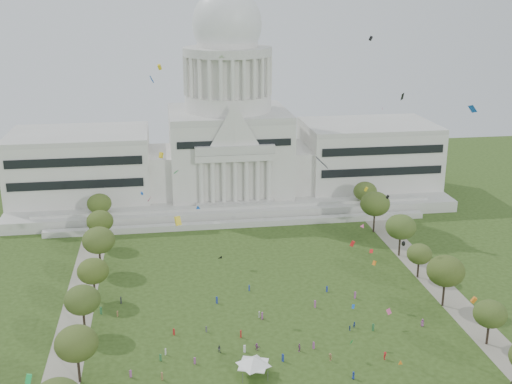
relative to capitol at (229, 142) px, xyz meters
The scene contains 28 objects.
ground 115.76m from the capitol, 90.00° to the right, with size 400.00×400.00×0.00m, color #2C4316.
capitol is the anchor object (origin of this frame).
path_left 98.93m from the capitol, 119.87° to the right, with size 8.00×160.00×0.04m, color gray.
path_right 98.93m from the capitol, 60.13° to the right, with size 8.00×160.00×0.04m, color gray.
row_tree_l_1 125.32m from the capitol, 110.71° to the right, with size 8.86×8.86×12.59m.
row_tree_r_1 125.12m from the capitol, 68.16° to the right, with size 7.58×7.58×10.78m.
row_tree_l_2 107.19m from the capitol, 115.07° to the right, with size 8.42×8.42×11.97m.
row_tree_r_2 106.56m from the capitol, 65.33° to the right, with size 9.55×9.55×13.58m.
row_tree_l_3 92.14m from the capitol, 118.96° to the right, with size 8.12×8.12×11.55m.
row_tree_r_3 91.98m from the capitol, 60.70° to the right, with size 7.01×7.01×9.98m.
row_tree_l_4 76.50m from the capitol, 125.78° to the right, with size 9.29×9.29×13.21m.
row_tree_r_4 78.81m from the capitol, 54.84° to the right, with size 9.19×9.19×13.06m.
row_tree_l_5 63.64m from the capitol, 136.72° to the right, with size 8.33×8.33×11.85m.
row_tree_r_5 62.67m from the capitol, 44.94° to the right, with size 9.82×9.82×13.96m.
row_tree_l_6 54.69m from the capitol, 152.45° to the right, with size 8.19×8.19×11.64m.
row_tree_r_6 54.32m from the capitol, 28.99° to the right, with size 8.42×8.42×11.97m.
event_tent 121.19m from the capitol, 93.95° to the right, with size 10.05×10.05×4.40m.
person_0 113.05m from the capitol, 71.68° to the right, with size 0.94×0.61×1.92m, color #994C8C.
person_2 107.46m from the capitol, 79.85° to the right, with size 0.75×0.46×1.55m, color navy.
person_3 118.99m from the capitol, 85.55° to the right, with size 1.18×0.61×1.83m, color olive.
person_4 113.98m from the capitol, 88.35° to the right, with size 1.11×0.60×1.89m, color #994C8C.
person_5 112.23m from the capitol, 93.18° to the right, with size 1.59×0.63×1.72m, color #994C8C.
person_6 126.47m from the capitol, 84.44° to the right, with size 0.84×0.55×1.72m, color navy.
person_8 112.62m from the capitol, 97.55° to the right, with size 0.84×0.52×1.73m, color #4C4C51.
person_9 121.80m from the capitol, 79.89° to the right, with size 1.22×0.63×1.89m, color #B21E1E.
person_10 108.35m from the capitol, 80.76° to the right, with size 0.80×0.44×1.36m, color navy.
distant_crowd 102.08m from the capitol, 95.88° to the right, with size 65.75×38.58×1.93m.
kite_swarm 109.65m from the capitol, 87.96° to the right, with size 99.12×103.82×64.73m.
Camera 1 is at (-25.24, -121.42, 77.42)m, focal length 45.00 mm.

